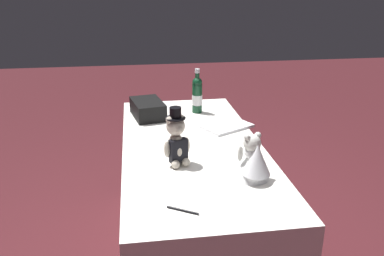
{
  "coord_description": "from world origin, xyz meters",
  "views": [
    {
      "loc": [
        2.13,
        -0.31,
        1.68
      ],
      "look_at": [
        0.0,
        0.0,
        0.87
      ],
      "focal_mm": 38.12,
      "sensor_mm": 36.0,
      "label": 1
    }
  ],
  "objects_px": {
    "teddy_bear_bride": "(253,160)",
    "guestbook": "(227,126)",
    "teddy_bear_groom": "(176,141)",
    "champagne_bottle": "(197,94)",
    "signing_pen": "(184,211)",
    "gift_case_black": "(148,109)"
  },
  "relations": [
    {
      "from": "teddy_bear_groom",
      "to": "champagne_bottle",
      "type": "xyz_separation_m",
      "value": [
        -0.82,
        0.23,
        0.0
      ]
    },
    {
      "from": "teddy_bear_bride",
      "to": "teddy_bear_groom",
      "type": "bearing_deg",
      "value": -122.5
    },
    {
      "from": "teddy_bear_groom",
      "to": "champagne_bottle",
      "type": "distance_m",
      "value": 0.85
    },
    {
      "from": "gift_case_black",
      "to": "guestbook",
      "type": "height_order",
      "value": "gift_case_black"
    },
    {
      "from": "guestbook",
      "to": "teddy_bear_groom",
      "type": "bearing_deg",
      "value": -65.74
    },
    {
      "from": "champagne_bottle",
      "to": "teddy_bear_groom",
      "type": "bearing_deg",
      "value": -16.05
    },
    {
      "from": "champagne_bottle",
      "to": "gift_case_black",
      "type": "xyz_separation_m",
      "value": [
        0.05,
        -0.35,
        -0.07
      ]
    },
    {
      "from": "teddy_bear_bride",
      "to": "gift_case_black",
      "type": "bearing_deg",
      "value": -155.34
    },
    {
      "from": "teddy_bear_groom",
      "to": "champagne_bottle",
      "type": "height_order",
      "value": "champagne_bottle"
    },
    {
      "from": "gift_case_black",
      "to": "guestbook",
      "type": "distance_m",
      "value": 0.57
    },
    {
      "from": "gift_case_black",
      "to": "teddy_bear_groom",
      "type": "bearing_deg",
      "value": 8.45
    },
    {
      "from": "gift_case_black",
      "to": "guestbook",
      "type": "bearing_deg",
      "value": 59.59
    },
    {
      "from": "guestbook",
      "to": "signing_pen",
      "type": "bearing_deg",
      "value": -50.7
    },
    {
      "from": "teddy_bear_bride",
      "to": "guestbook",
      "type": "height_order",
      "value": "teddy_bear_bride"
    },
    {
      "from": "teddy_bear_bride",
      "to": "champagne_bottle",
      "type": "bearing_deg",
      "value": -174.36
    },
    {
      "from": "champagne_bottle",
      "to": "teddy_bear_bride",
      "type": "bearing_deg",
      "value": 5.64
    },
    {
      "from": "teddy_bear_groom",
      "to": "gift_case_black",
      "type": "relative_size",
      "value": 0.9
    },
    {
      "from": "teddy_bear_groom",
      "to": "guestbook",
      "type": "relative_size",
      "value": 1.02
    },
    {
      "from": "teddy_bear_bride",
      "to": "gift_case_black",
      "type": "relative_size",
      "value": 0.67
    },
    {
      "from": "teddy_bear_bride",
      "to": "signing_pen",
      "type": "height_order",
      "value": "teddy_bear_bride"
    },
    {
      "from": "teddy_bear_bride",
      "to": "signing_pen",
      "type": "relative_size",
      "value": 1.74
    },
    {
      "from": "signing_pen",
      "to": "guestbook",
      "type": "xyz_separation_m",
      "value": [
        -0.94,
        0.4,
        0.0
      ]
    }
  ]
}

